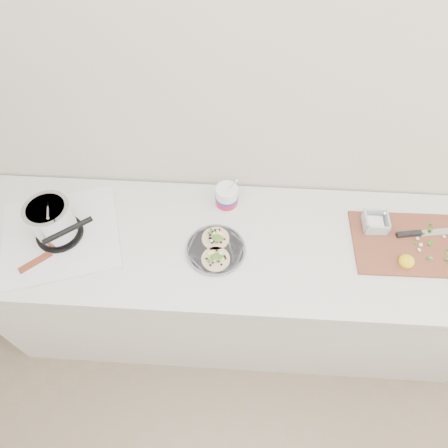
# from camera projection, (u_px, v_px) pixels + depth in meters

# --- Properties ---
(counter) EXTENTS (2.44, 0.66, 0.90)m
(counter) POSITION_uv_depth(u_px,v_px,m) (237.00, 286.00, 2.11)
(counter) COLOR silver
(counter) RESTS_ON ground
(stove) EXTENTS (0.61, 0.59, 0.24)m
(stove) POSITION_uv_depth(u_px,v_px,m) (55.00, 226.00, 1.70)
(stove) COLOR silver
(stove) RESTS_ON counter
(taco_plate) EXTENTS (0.26, 0.26, 0.04)m
(taco_plate) POSITION_uv_depth(u_px,v_px,m) (216.00, 248.00, 1.70)
(taco_plate) COLOR slate
(taco_plate) RESTS_ON counter
(tub) EXTENTS (0.10, 0.10, 0.23)m
(tub) POSITION_uv_depth(u_px,v_px,m) (227.00, 197.00, 1.80)
(tub) COLOR white
(tub) RESTS_ON counter
(cutboard) EXTENTS (0.47, 0.33, 0.07)m
(cutboard) POSITION_uv_depth(u_px,v_px,m) (405.00, 240.00, 1.73)
(cutboard) COLOR brown
(cutboard) RESTS_ON counter
(bacon_plate) EXTENTS (0.22, 0.22, 0.02)m
(bacon_plate) POSITION_uv_depth(u_px,v_px,m) (36.00, 263.00, 1.67)
(bacon_plate) COLOR #CBC088
(bacon_plate) RESTS_ON counter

